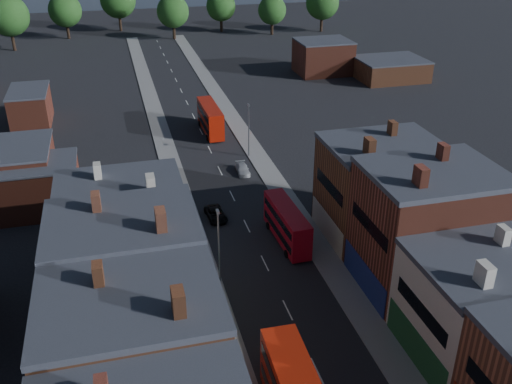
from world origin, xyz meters
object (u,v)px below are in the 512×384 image
bus_1 (287,224)px  car_2 (216,214)px  car_3 (243,169)px  bus_2 (210,118)px  ped_1 (231,350)px

bus_1 → car_2: (-6.66, 7.08, -1.66)m
car_2 → car_3: 13.25m
car_3 → bus_1: bearing=-85.5°
bus_2 → car_2: bus_2 is taller
ped_1 → bus_2: bearing=-117.4°
car_2 → ped_1: ped_1 is taller
bus_2 → bus_1: bearing=-87.5°
bus_1 → bus_2: (-2.00, 35.65, 0.22)m
ped_1 → bus_1: bearing=-139.6°
bus_1 → ped_1: bearing=-123.2°
bus_1 → ped_1: bus_1 is taller
car_2 → bus_1: bearing=-51.1°
bus_2 → car_3: bus_2 is taller
car_3 → ped_1: 36.71m
car_3 → ped_1: (-9.37, -35.49, 0.47)m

